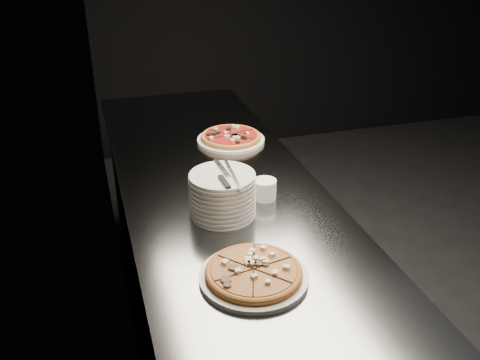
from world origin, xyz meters
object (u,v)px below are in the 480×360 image
object	(u,v)px
pizza_tomato	(231,138)
cutlery	(226,176)
pizza_mushroom	(254,274)
plate_stack	(222,194)
ramekin	(265,189)
counter	(225,289)

from	to	relation	value
pizza_tomato	cutlery	world-z (taller)	cutlery
pizza_mushroom	plate_stack	size ratio (longest dim) A/B	1.45
pizza_tomato	plate_stack	bearing A→B (deg)	-108.33
plate_stack	pizza_mushroom	bearing A→B (deg)	-91.68
pizza_mushroom	plate_stack	bearing A→B (deg)	88.32
pizza_tomato	cutlery	distance (m)	0.67
plate_stack	ramekin	xyz separation A→B (m)	(0.17, 0.06, -0.04)
pizza_mushroom	counter	bearing A→B (deg)	83.88
cutlery	ramekin	distance (m)	0.22
plate_stack	cutlery	size ratio (longest dim) A/B	0.94
counter	pizza_mushroom	world-z (taller)	pizza_mushroom
pizza_tomato	plate_stack	distance (m)	0.64
plate_stack	cutlery	world-z (taller)	cutlery
pizza_mushroom	plate_stack	xyz separation A→B (m)	(0.01, 0.38, 0.06)
cutlery	pizza_mushroom	bearing A→B (deg)	-96.15
pizza_mushroom	ramekin	distance (m)	0.48
pizza_mushroom	pizza_tomato	bearing A→B (deg)	77.83
counter	plate_stack	xyz separation A→B (m)	(-0.05, -0.16, 0.53)
counter	cutlery	bearing A→B (deg)	-101.99
plate_stack	cutlery	bearing A→B (deg)	-62.38
plate_stack	ramekin	size ratio (longest dim) A/B	2.69
cutlery	counter	bearing A→B (deg)	75.03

